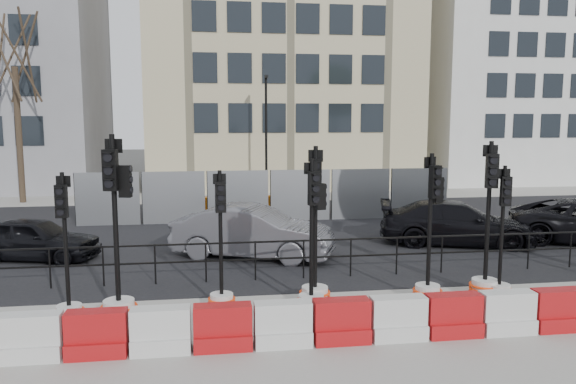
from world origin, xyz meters
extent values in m
plane|color=#51514C|center=(0.00, 0.00, 0.00)|extent=(120.00, 120.00, 0.00)
cube|color=gray|center=(0.00, -3.00, 0.01)|extent=(40.00, 6.00, 0.02)
cube|color=black|center=(0.00, 7.00, 0.01)|extent=(40.00, 14.00, 0.03)
cube|color=gray|center=(0.00, 16.00, 0.01)|extent=(40.00, 4.00, 0.02)
cube|color=#C5B990|center=(2.00, 22.00, 9.00)|extent=(15.00, 10.00, 18.00)
cube|color=silver|center=(17.00, 22.00, 8.00)|extent=(12.00, 9.00, 16.00)
cylinder|color=black|center=(-6.00, 1.20, 0.50)|extent=(0.04, 0.04, 1.00)
cylinder|color=black|center=(-4.80, 1.20, 0.50)|extent=(0.04, 0.04, 1.00)
cylinder|color=black|center=(-3.60, 1.20, 0.50)|extent=(0.04, 0.04, 1.00)
cylinder|color=black|center=(-2.40, 1.20, 0.50)|extent=(0.04, 0.04, 1.00)
cylinder|color=black|center=(-1.20, 1.20, 0.50)|extent=(0.04, 0.04, 1.00)
cylinder|color=black|center=(0.00, 1.20, 0.50)|extent=(0.04, 0.04, 1.00)
cylinder|color=black|center=(1.20, 1.20, 0.50)|extent=(0.04, 0.04, 1.00)
cylinder|color=black|center=(2.40, 1.20, 0.50)|extent=(0.04, 0.04, 1.00)
cylinder|color=black|center=(3.60, 1.20, 0.50)|extent=(0.04, 0.04, 1.00)
cylinder|color=black|center=(4.80, 1.20, 0.50)|extent=(0.04, 0.04, 1.00)
cylinder|color=black|center=(6.00, 1.20, 0.50)|extent=(0.04, 0.04, 1.00)
cylinder|color=black|center=(7.20, 1.20, 0.50)|extent=(0.04, 0.04, 1.00)
cube|color=black|center=(0.00, 1.20, 0.98)|extent=(18.00, 0.04, 0.04)
cube|color=black|center=(0.00, 1.20, 0.55)|extent=(18.00, 0.04, 0.04)
cube|color=gray|center=(-6.00, 9.00, 1.00)|extent=(2.30, 0.05, 2.00)
cylinder|color=black|center=(-7.15, 9.00, 1.00)|extent=(0.05, 0.05, 2.00)
cube|color=gray|center=(-3.60, 9.00, 1.00)|extent=(2.30, 0.05, 2.00)
cylinder|color=black|center=(-4.75, 9.00, 1.00)|extent=(0.05, 0.05, 2.00)
cube|color=gray|center=(-1.20, 9.00, 1.00)|extent=(2.30, 0.05, 2.00)
cylinder|color=black|center=(-2.35, 9.00, 1.00)|extent=(0.05, 0.05, 2.00)
cube|color=gray|center=(1.20, 9.00, 1.00)|extent=(2.30, 0.05, 2.00)
cylinder|color=black|center=(0.05, 9.00, 1.00)|extent=(0.05, 0.05, 2.00)
cube|color=gray|center=(3.60, 9.00, 1.00)|extent=(2.30, 0.05, 2.00)
cylinder|color=black|center=(2.45, 9.00, 1.00)|extent=(0.05, 0.05, 2.00)
cube|color=gray|center=(6.00, 9.00, 1.00)|extent=(2.30, 0.05, 2.00)
cylinder|color=black|center=(4.85, 9.00, 1.00)|extent=(0.05, 0.05, 2.00)
cube|color=orange|center=(-4.00, 10.50, 0.40)|extent=(1.00, 0.40, 0.80)
cube|color=orange|center=(-2.00, 10.50, 0.40)|extent=(1.00, 0.40, 0.80)
cube|color=orange|center=(0.00, 10.50, 0.40)|extent=(1.00, 0.40, 0.80)
cube|color=orange|center=(2.00, 10.50, 0.40)|extent=(1.00, 0.40, 0.80)
cylinder|color=black|center=(0.50, 15.00, 3.00)|extent=(0.12, 0.12, 6.00)
cube|color=black|center=(0.50, 14.75, 5.90)|extent=(0.12, 0.50, 0.12)
cylinder|color=#473828|center=(-11.00, 15.50, 3.15)|extent=(0.28, 0.28, 6.30)
cube|color=silver|center=(-5.25, -2.80, 0.15)|extent=(1.00, 0.50, 0.30)
cube|color=silver|center=(-5.25, -2.80, 0.55)|extent=(1.00, 0.35, 0.50)
cube|color=red|center=(-4.20, -2.80, 0.15)|extent=(1.00, 0.50, 0.30)
cube|color=red|center=(-4.20, -2.80, 0.55)|extent=(1.00, 0.35, 0.50)
cube|color=silver|center=(-3.15, -2.80, 0.15)|extent=(1.00, 0.50, 0.30)
cube|color=silver|center=(-3.15, -2.80, 0.55)|extent=(1.00, 0.35, 0.50)
cube|color=red|center=(-2.10, -2.80, 0.15)|extent=(1.00, 0.50, 0.30)
cube|color=red|center=(-2.10, -2.80, 0.55)|extent=(1.00, 0.35, 0.50)
cube|color=silver|center=(-1.05, -2.80, 0.15)|extent=(1.00, 0.50, 0.30)
cube|color=silver|center=(-1.05, -2.80, 0.55)|extent=(1.00, 0.35, 0.50)
cube|color=red|center=(0.00, -2.80, 0.15)|extent=(1.00, 0.50, 0.30)
cube|color=red|center=(0.00, -2.80, 0.55)|extent=(1.00, 0.35, 0.50)
cube|color=silver|center=(1.05, -2.80, 0.15)|extent=(1.00, 0.50, 0.30)
cube|color=silver|center=(1.05, -2.80, 0.55)|extent=(1.00, 0.35, 0.50)
cube|color=red|center=(2.10, -2.80, 0.15)|extent=(1.00, 0.50, 0.30)
cube|color=red|center=(2.10, -2.80, 0.55)|extent=(1.00, 0.35, 0.50)
cube|color=silver|center=(3.15, -2.80, 0.15)|extent=(1.00, 0.50, 0.30)
cube|color=silver|center=(3.15, -2.80, 0.55)|extent=(1.00, 0.35, 0.50)
cube|color=red|center=(4.20, -2.80, 0.15)|extent=(1.00, 0.50, 0.30)
cube|color=red|center=(4.20, -2.80, 0.55)|extent=(1.00, 0.35, 0.50)
cylinder|color=silver|center=(-5.05, -1.10, 0.18)|extent=(0.49, 0.49, 0.36)
torus|color=#FF3F0D|center=(-5.05, -1.10, 0.11)|extent=(0.59, 0.59, 0.05)
torus|color=#FF3F0D|center=(-5.05, -1.10, 0.18)|extent=(0.59, 0.59, 0.05)
torus|color=#FF3F0D|center=(-5.05, -1.10, 0.25)|extent=(0.59, 0.59, 0.05)
cylinder|color=black|center=(-5.05, -1.10, 1.62)|extent=(0.08, 0.08, 2.70)
cube|color=black|center=(-5.06, -1.21, 2.43)|extent=(0.23, 0.14, 0.63)
cylinder|color=black|center=(-5.06, -1.28, 2.23)|extent=(0.14, 0.06, 0.14)
cylinder|color=black|center=(-5.06, -1.28, 2.43)|extent=(0.14, 0.06, 0.14)
cylinder|color=black|center=(-5.06, -1.28, 2.63)|extent=(0.14, 0.06, 0.14)
cube|color=black|center=(-5.04, -1.05, 2.79)|extent=(0.27, 0.05, 0.22)
cylinder|color=silver|center=(-4.09, -1.19, 0.22)|extent=(0.60, 0.60, 0.45)
torus|color=#FF3F0D|center=(-4.09, -1.19, 0.13)|extent=(0.73, 0.73, 0.06)
torus|color=#FF3F0D|center=(-4.09, -1.19, 0.22)|extent=(0.73, 0.73, 0.06)
torus|color=#FF3F0D|center=(-4.09, -1.19, 0.31)|extent=(0.73, 0.73, 0.06)
cylinder|color=black|center=(-4.09, -1.19, 2.01)|extent=(0.10, 0.10, 3.35)
cube|color=black|center=(-4.12, -1.32, 3.02)|extent=(0.30, 0.21, 0.78)
cylinder|color=black|center=(-4.14, -1.41, 2.77)|extent=(0.18, 0.09, 0.17)
cylinder|color=black|center=(-4.14, -1.41, 3.02)|extent=(0.18, 0.09, 0.17)
cylinder|color=black|center=(-4.14, -1.41, 3.26)|extent=(0.18, 0.09, 0.17)
cube|color=black|center=(-4.07, -1.13, 3.46)|extent=(0.33, 0.11, 0.27)
cube|color=black|center=(-3.87, -1.24, 2.79)|extent=(0.25, 0.19, 0.61)
cylinder|color=silver|center=(-2.07, -0.79, 0.18)|extent=(0.48, 0.48, 0.36)
torus|color=#FF3F0D|center=(-2.07, -0.79, 0.11)|extent=(0.58, 0.58, 0.04)
torus|color=#FF3F0D|center=(-2.07, -0.79, 0.18)|extent=(0.58, 0.58, 0.04)
torus|color=#FF3F0D|center=(-2.07, -0.79, 0.25)|extent=(0.58, 0.58, 0.04)
cylinder|color=black|center=(-2.07, -0.79, 1.60)|extent=(0.08, 0.08, 2.67)
cube|color=black|center=(-2.06, -0.89, 2.40)|extent=(0.22, 0.14, 0.62)
cylinder|color=black|center=(-2.06, -0.97, 2.21)|extent=(0.14, 0.05, 0.13)
cylinder|color=black|center=(-2.06, -0.97, 2.40)|extent=(0.14, 0.05, 0.13)
cylinder|color=black|center=(-2.06, -0.97, 2.60)|extent=(0.14, 0.05, 0.13)
cube|color=black|center=(-2.08, -0.73, 2.76)|extent=(0.27, 0.05, 0.21)
cylinder|color=silver|center=(-0.25, -1.22, 0.19)|extent=(0.52, 0.52, 0.39)
torus|color=#FF3F0D|center=(-0.25, -1.22, 0.12)|extent=(0.63, 0.63, 0.05)
torus|color=#FF3F0D|center=(-0.25, -1.22, 0.19)|extent=(0.63, 0.63, 0.05)
torus|color=#FF3F0D|center=(-0.25, -1.22, 0.27)|extent=(0.63, 0.63, 0.05)
cylinder|color=black|center=(-0.25, -1.22, 1.74)|extent=(0.09, 0.09, 2.90)
cube|color=black|center=(-0.23, -1.34, 2.61)|extent=(0.26, 0.19, 0.68)
cylinder|color=black|center=(-0.21, -1.41, 2.40)|extent=(0.15, 0.08, 0.14)
cylinder|color=black|center=(-0.21, -1.41, 2.61)|extent=(0.15, 0.08, 0.14)
cylinder|color=black|center=(-0.21, -1.41, 2.82)|extent=(0.15, 0.08, 0.14)
cube|color=black|center=(-0.27, -1.17, 2.99)|extent=(0.29, 0.10, 0.23)
cube|color=black|center=(-0.07, -1.18, 2.42)|extent=(0.22, 0.17, 0.53)
cylinder|color=silver|center=(-0.09, -0.76, 0.21)|extent=(0.56, 0.56, 0.41)
torus|color=#FF3F0D|center=(-0.09, -0.76, 0.12)|extent=(0.67, 0.67, 0.05)
torus|color=#FF3F0D|center=(-0.09, -0.76, 0.21)|extent=(0.67, 0.67, 0.05)
torus|color=#FF3F0D|center=(-0.09, -0.76, 0.29)|extent=(0.67, 0.67, 0.05)
cylinder|color=black|center=(-0.09, -0.76, 1.86)|extent=(0.09, 0.09, 3.10)
cube|color=black|center=(-0.11, -0.89, 2.79)|extent=(0.27, 0.19, 0.72)
cylinder|color=black|center=(-0.13, -0.97, 2.57)|extent=(0.16, 0.08, 0.16)
cylinder|color=black|center=(-0.13, -0.97, 2.79)|extent=(0.16, 0.08, 0.16)
cylinder|color=black|center=(-0.13, -0.97, 3.02)|extent=(0.16, 0.08, 0.16)
cube|color=black|center=(-0.08, -0.70, 3.21)|extent=(0.31, 0.08, 0.25)
cylinder|color=silver|center=(2.37, -0.92, 0.20)|extent=(0.53, 0.53, 0.39)
torus|color=#FF3F0D|center=(2.37, -0.92, 0.12)|extent=(0.64, 0.64, 0.05)
torus|color=#FF3F0D|center=(2.37, -0.92, 0.20)|extent=(0.64, 0.64, 0.05)
torus|color=#FF3F0D|center=(2.37, -0.92, 0.28)|extent=(0.64, 0.64, 0.05)
cylinder|color=black|center=(2.37, -0.92, 1.77)|extent=(0.09, 0.09, 2.96)
cube|color=black|center=(2.41, -1.03, 2.66)|extent=(0.27, 0.20, 0.69)
cylinder|color=black|center=(2.43, -1.11, 2.44)|extent=(0.16, 0.09, 0.15)
cylinder|color=black|center=(2.43, -1.11, 2.66)|extent=(0.16, 0.09, 0.15)
cylinder|color=black|center=(2.43, -1.11, 2.88)|extent=(0.16, 0.09, 0.15)
cube|color=black|center=(2.35, -0.86, 3.06)|extent=(0.29, 0.12, 0.24)
cube|color=black|center=(2.56, -0.86, 2.46)|extent=(0.23, 0.18, 0.54)
cylinder|color=silver|center=(3.76, -0.79, 0.21)|extent=(0.57, 0.57, 0.42)
torus|color=#FF3F0D|center=(3.76, -0.79, 0.13)|extent=(0.69, 0.69, 0.05)
torus|color=#FF3F0D|center=(3.76, -0.79, 0.21)|extent=(0.69, 0.69, 0.05)
torus|color=#FF3F0D|center=(3.76, -0.79, 0.30)|extent=(0.69, 0.69, 0.05)
cylinder|color=black|center=(3.76, -0.79, 1.91)|extent=(0.10, 0.10, 3.18)
cube|color=black|center=(3.74, -0.91, 2.86)|extent=(0.28, 0.20, 0.74)
cylinder|color=black|center=(3.72, -0.99, 2.63)|extent=(0.17, 0.08, 0.16)
cylinder|color=black|center=(3.72, -0.99, 2.86)|extent=(0.17, 0.08, 0.16)
cylinder|color=black|center=(3.72, -0.99, 3.09)|extent=(0.17, 0.08, 0.16)
cube|color=black|center=(3.78, -0.72, 3.28)|extent=(0.32, 0.10, 0.25)
cylinder|color=silver|center=(3.99, -0.99, 0.18)|extent=(0.49, 0.49, 0.36)
torus|color=#FF3F0D|center=(3.99, -0.99, 0.11)|extent=(0.59, 0.59, 0.05)
torus|color=#FF3F0D|center=(3.99, -0.99, 0.18)|extent=(0.59, 0.59, 0.05)
torus|color=#FF3F0D|center=(3.99, -0.99, 0.25)|extent=(0.59, 0.59, 0.05)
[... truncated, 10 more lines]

